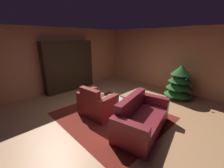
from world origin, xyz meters
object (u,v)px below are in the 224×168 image
at_px(bookshelf_unit, 72,67).
at_px(couch_red, 141,119).
at_px(book_stack_on_table, 111,97).
at_px(armchair_red, 97,105).
at_px(coffee_table, 112,101).
at_px(bottle_on_table, 113,94).
at_px(decorated_tree, 180,82).

relative_size(bookshelf_unit, couch_red, 1.12).
height_order(bookshelf_unit, couch_red, bookshelf_unit).
xyz_separation_m(bookshelf_unit, book_stack_on_table, (2.65, -0.27, -0.51)).
relative_size(armchair_red, book_stack_on_table, 5.01).
xyz_separation_m(couch_red, book_stack_on_table, (-1.15, 0.08, 0.19)).
distance_m(couch_red, coffee_table, 1.10).
bearing_deg(coffee_table, bottle_on_table, 124.82).
bearing_deg(decorated_tree, couch_red, -86.75).
distance_m(couch_red, book_stack_on_table, 1.17).
xyz_separation_m(armchair_red, bottle_on_table, (0.11, 0.55, 0.21)).
relative_size(bookshelf_unit, bottle_on_table, 8.17).
height_order(bookshelf_unit, armchair_red, bookshelf_unit).
bearing_deg(decorated_tree, coffee_table, -110.71).
height_order(armchair_red, bottle_on_table, armchair_red).
bearing_deg(decorated_tree, bookshelf_unit, -148.58).
relative_size(couch_red, book_stack_on_table, 8.53).
bearing_deg(armchair_red, bottle_on_table, 78.73).
relative_size(couch_red, coffee_table, 2.71).
relative_size(bookshelf_unit, coffee_table, 3.03).
height_order(armchair_red, book_stack_on_table, armchair_red).
bearing_deg(book_stack_on_table, coffee_table, -12.15).
height_order(couch_red, book_stack_on_table, couch_red).
distance_m(bookshelf_unit, couch_red, 3.88).
distance_m(couch_red, bottle_on_table, 1.25).
bearing_deg(couch_red, coffee_table, 176.23).
bearing_deg(book_stack_on_table, decorated_tree, 68.10).
bearing_deg(coffee_table, couch_red, -3.77).
xyz_separation_m(bookshelf_unit, coffee_table, (2.70, -0.28, -0.61)).
relative_size(book_stack_on_table, decorated_tree, 0.18).
relative_size(armchair_red, bottle_on_table, 4.29).
bearing_deg(armchair_red, coffee_table, 61.16).
xyz_separation_m(book_stack_on_table, decorated_tree, (1.01, 2.50, 0.15)).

